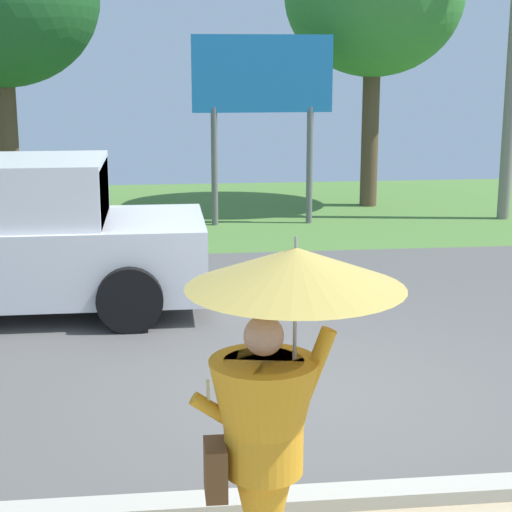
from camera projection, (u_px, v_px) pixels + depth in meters
The scene contains 3 objects.
ground_plane at pixel (271, 309), 10.74m from camera, with size 40.00×22.00×0.20m.
monk_pedestrian at pixel (273, 407), 4.62m from camera, with size 1.18×1.18×2.13m.
roadside_billboard at pixel (262, 88), 15.54m from camera, with size 2.60×0.12×3.50m.
Camera 1 is at (-1.37, -7.28, 3.02)m, focal length 59.37 mm.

